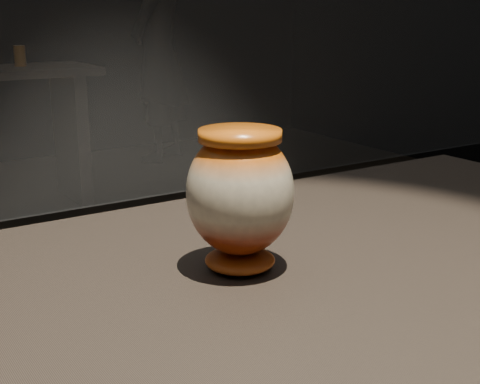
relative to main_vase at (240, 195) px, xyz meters
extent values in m
cube|color=black|center=(-0.15, -0.03, -0.14)|extent=(2.00, 0.80, 0.05)
ellipsoid|color=maroon|center=(0.00, 0.00, -0.10)|extent=(0.12, 0.12, 0.03)
ellipsoid|color=beige|center=(0.00, 0.00, 0.00)|extent=(0.18, 0.18, 0.18)
cylinder|color=orange|center=(0.00, 0.00, 0.08)|extent=(0.14, 0.14, 0.02)
cube|color=black|center=(0.95, 3.57, -0.59)|extent=(0.08, 0.50, 0.85)
cylinder|color=brown|center=(0.67, 3.62, -0.05)|extent=(0.07, 0.07, 0.13)
imported|color=black|center=(2.01, 4.35, -0.12)|extent=(0.78, 0.74, 1.79)
camera|label=1|loc=(-0.48, -0.75, 0.25)|focal=50.00mm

